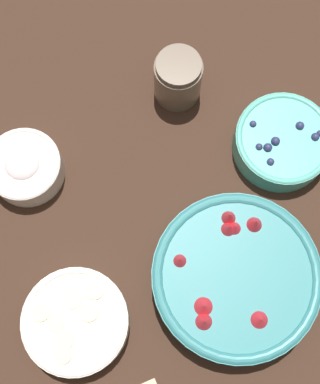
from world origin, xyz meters
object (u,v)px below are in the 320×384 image
at_px(bowl_blueberries, 282,142).
at_px(jar_chocolate, 178,80).
at_px(bowl_bananas, 76,321).
at_px(bowl_strawberries, 235,277).
at_px(bowl_cream, 25,167).

distance_m(bowl_blueberries, jar_chocolate, 0.20).
distance_m(bowl_blueberries, bowl_bananas, 0.44).
relative_size(bowl_strawberries, bowl_bananas, 1.60).
relative_size(bowl_blueberries, jar_chocolate, 1.64).
relative_size(bowl_strawberries, bowl_cream, 2.11).
bearing_deg(bowl_cream, bowl_blueberries, 155.77).
height_order(bowl_strawberries, bowl_cream, bowl_strawberries).
xyz_separation_m(bowl_bananas, jar_chocolate, (-0.33, -0.26, 0.02)).
relative_size(bowl_strawberries, jar_chocolate, 2.65).
bearing_deg(bowl_bananas, bowl_strawberries, 165.03).
height_order(bowl_cream, jar_chocolate, jar_chocolate).
bearing_deg(bowl_blueberries, bowl_bananas, 11.08).
relative_size(bowl_bananas, jar_chocolate, 1.66).
bearing_deg(jar_chocolate, bowl_bananas, 38.11).
distance_m(bowl_cream, jar_chocolate, 0.29).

